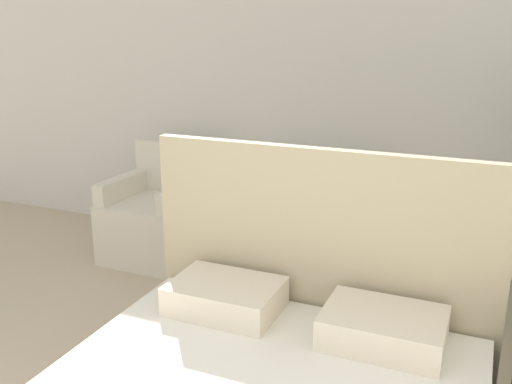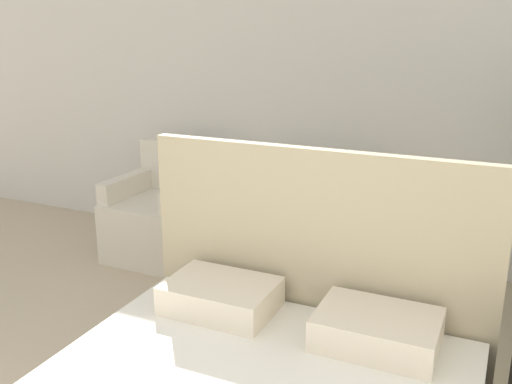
# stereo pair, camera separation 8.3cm
# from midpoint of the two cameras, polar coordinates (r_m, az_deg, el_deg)

# --- Properties ---
(wall_back) EXTENTS (10.00, 0.06, 2.90)m
(wall_back) POSITION_cam_midpoint_polar(r_m,az_deg,el_deg) (4.37, 9.03, 11.86)
(wall_back) COLOR silver
(wall_back) RESTS_ON ground_plane
(armchair_near_window_left) EXTENTS (0.66, 0.67, 0.87)m
(armchair_near_window_left) POSITION_cam_midpoint_polar(r_m,az_deg,el_deg) (4.56, -10.61, -2.98)
(armchair_near_window_left) COLOR beige
(armchair_near_window_left) RESTS_ON ground_plane
(armchair_near_window_right) EXTENTS (0.68, 0.69, 0.87)m
(armchair_near_window_right) POSITION_cam_midpoint_polar(r_m,az_deg,el_deg) (4.09, 2.22, -5.01)
(armchair_near_window_right) COLOR beige
(armchair_near_window_right) RESTS_ON ground_plane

